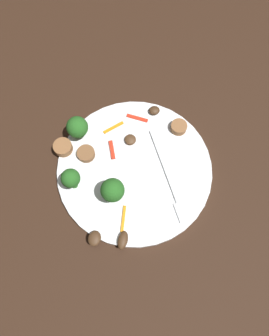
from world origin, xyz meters
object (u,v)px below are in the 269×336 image
Objects in this scene: sausage_slice_0 at (179,127)px; mushroom_0 at (95,238)px; pepper_strip_2 at (123,219)px; pepper_strip_3 at (137,118)px; sausage_slice_1 at (86,154)px; plate at (134,169)px; broccoli_floret_1 at (71,179)px; fork at (170,181)px; pepper_strip_1 at (111,128)px; mushroom_3 at (123,240)px; pepper_strip_0 at (112,150)px; broccoli_floret_0 at (77,127)px; mushroom_1 at (130,140)px; mushroom_2 at (154,110)px; sausage_slice_2 at (63,147)px; broccoli_floret_2 at (113,190)px.

sausage_slice_0 is 0.25m from mushroom_0.
pepper_strip_2 and pepper_strip_3 have the same top height.
sausage_slice_0 is at bearing 81.33° from sausage_slice_1.
plate is at bearing -72.41° from sausage_slice_0.
fork is at bearing 66.44° from broccoli_floret_1.
fork is 4.24× the size of pepper_strip_1.
plate is at bearing 2.68° from pepper_strip_1.
sausage_slice_0 is at bearing 127.77° from mushroom_3.
sausage_slice_0 reaches higher than fork.
fork is 0.11m from sausage_slice_0.
pepper_strip_2 is at bearing 4.16° from sausage_slice_1.
sausage_slice_0 is 0.13m from pepper_strip_0.
broccoli_floret_0 is 0.05m from sausage_slice_1.
sausage_slice_1 is at bearing -76.88° from pepper_strip_3.
mushroom_0 is 0.16m from pepper_strip_0.
sausage_slice_0 is 0.09m from mushroom_1.
mushroom_1 is at bearing -62.75° from mushroom_2.
sausage_slice_0 reaches higher than pepper_strip_2.
mushroom_3 is 0.85× the size of pepper_strip_0.
broccoli_floret_0 reaches higher than sausage_slice_0.
pepper_strip_1 is at bearing -177.32° from plate.
pepper_strip_3 is (-0.00, -0.04, -0.00)m from mushroom_2.
sausage_slice_1 is 0.77× the size of pepper_strip_3.
broccoli_floret_0 reaches higher than pepper_strip_1.
plate is 0.09m from sausage_slice_1.
pepper_strip_1 is at bearing 114.64° from sausage_slice_1.
mushroom_3 is 0.17m from pepper_strip_0.
sausage_slice_2 reaches higher than mushroom_0.
mushroom_0 is (0.12, -0.22, -0.00)m from sausage_slice_0.
plate is 8.72× the size of sausage_slice_1.
plate is at bearing -29.13° from pepper_strip_3.
sausage_slice_2 reaches higher than sausage_slice_0.
broccoli_floret_2 is 1.43× the size of pepper_strip_3.
plate is 0.07m from fork.
plate is 5.46× the size of broccoli_floret_0.
plate is at bearing 47.66° from sausage_slice_1.
sausage_slice_2 reaches higher than mushroom_2.
fork is 0.15m from pepper_strip_1.
mushroom_2 reaches higher than plate.
fork is 0.13m from mushroom_3.
sausage_slice_0 is at bearing 24.53° from mushroom_2.
sausage_slice_1 and mushroom_2 have the same top height.
mushroom_2 is at bearing 135.78° from plate.
sausage_slice_2 is at bearing -90.07° from pepper_strip_1.
broccoli_floret_1 is at bearing -54.95° from pepper_strip_1.
pepper_strip_3 is (-0.12, 0.11, -0.04)m from broccoli_floret_2.
mushroom_3 is at bearing -2.11° from sausage_slice_1.
broccoli_floret_1 is 0.10m from pepper_strip_0.
sausage_slice_1 is at bearing 136.99° from broccoli_floret_1.
pepper_strip_1 is at bearing 157.33° from broccoli_floret_2.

